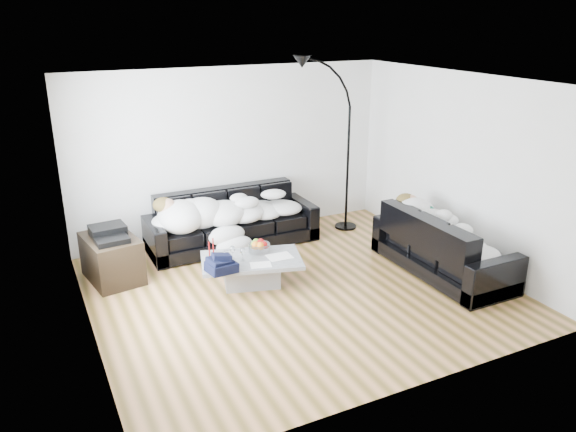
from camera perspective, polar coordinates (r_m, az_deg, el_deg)
name	(u,v)px	position (r m, az deg, el deg)	size (l,w,h in m)	color
ground	(298,289)	(7.22, 1.06, -7.46)	(5.00, 5.00, 0.00)	brown
wall_back	(232,153)	(8.71, -5.69, 6.40)	(5.00, 0.02, 2.60)	silver
wall_left	(80,225)	(6.06, -20.39, -0.85)	(0.02, 4.50, 2.60)	silver
wall_right	(460,168)	(8.14, 17.04, 4.64)	(0.02, 4.50, 2.60)	silver
ceiling	(300,82)	(6.46, 1.21, 13.50)	(5.00, 5.00, 0.00)	white
sofa_back	(232,219)	(8.44, -5.69, -0.34)	(2.53, 0.88, 0.83)	black
sofa_right	(443,243)	(7.81, 15.51, -2.70)	(2.06, 0.88, 0.83)	black
sleeper_back	(233,206)	(8.32, -5.62, 0.98)	(2.14, 0.74, 0.43)	white
sleeper_right	(445,228)	(7.73, 15.65, -1.20)	(1.76, 0.74, 0.43)	white
teal_cushion	(412,209)	(8.11, 12.46, 0.73)	(0.36, 0.30, 0.20)	#0C5A3F
coffee_table	(252,271)	(7.28, -3.71, -5.65)	(1.27, 0.74, 0.37)	#939699
fruit_bowl	(259,245)	(7.37, -2.93, -2.99)	(0.28, 0.28, 0.17)	white
wine_glass_a	(232,253)	(7.17, -5.66, -3.73)	(0.08, 0.08, 0.18)	white
wine_glass_b	(227,257)	(7.06, -6.25, -4.12)	(0.08, 0.08, 0.18)	white
wine_glass_c	(243,254)	(7.11, -4.63, -3.92)	(0.07, 0.07, 0.17)	white
candle_left	(209,251)	(7.19, -7.99, -3.51)	(0.04, 0.04, 0.24)	maroon
candle_right	(213,247)	(7.27, -7.60, -3.18)	(0.04, 0.04, 0.25)	maroon
newspaper_a	(280,256)	(7.23, -0.86, -4.12)	(0.31, 0.24, 0.01)	silver
newspaper_b	(261,265)	(7.01, -2.79, -4.96)	(0.26, 0.19, 0.01)	silver
navy_jacket	(221,260)	(6.78, -6.77, -4.43)	(0.37, 0.31, 0.18)	black
shoes	(478,297)	(7.31, 18.75, -7.78)	(0.47, 0.34, 0.11)	#472311
av_cabinet	(112,258)	(7.72, -17.45, -4.13)	(0.60, 0.87, 0.60)	black
stereo	(109,233)	(7.58, -17.73, -1.62)	(0.44, 0.34, 0.13)	black
floor_lamp	(348,155)	(8.94, 6.12, 6.14)	(0.88, 0.35, 2.42)	black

